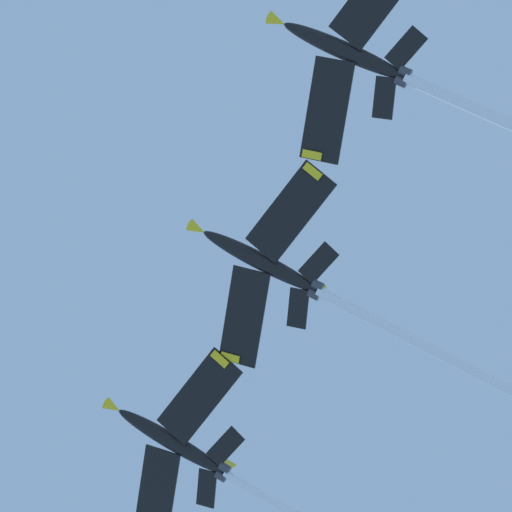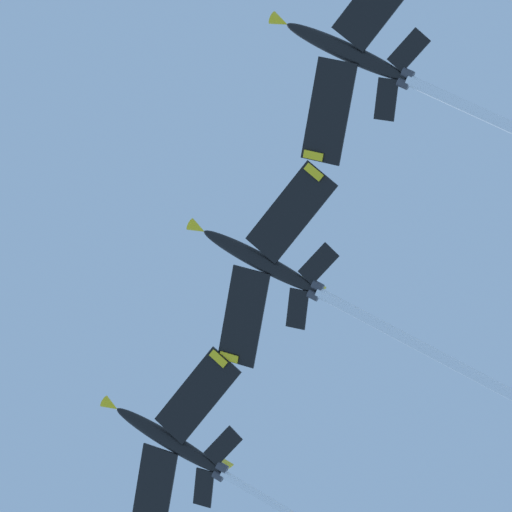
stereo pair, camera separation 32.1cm
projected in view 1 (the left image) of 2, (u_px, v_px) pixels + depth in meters
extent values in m
ellipsoid|color=black|center=(344.00, 50.00, 101.76)|extent=(8.32, 10.27, 5.65)
cone|color=yellow|center=(277.00, 21.00, 103.56)|extent=(2.12, 2.26, 1.70)
ellipsoid|color=black|center=(324.00, 42.00, 102.89)|extent=(2.57, 2.94, 1.86)
cube|color=black|center=(327.00, 111.00, 102.63)|extent=(8.32, 9.15, 1.50)
cube|color=yellow|center=(312.00, 155.00, 103.57)|extent=(1.78, 1.62, 0.77)
cube|color=black|center=(406.00, 48.00, 99.91)|extent=(3.97, 2.82, 0.81)
cube|color=black|center=(384.00, 98.00, 100.92)|extent=(3.48, 3.94, 0.81)
cube|color=yellow|center=(397.00, 73.00, 101.78)|extent=(2.11, 2.71, 3.48)
cylinder|color=#38383D|center=(405.00, 72.00, 100.01)|extent=(1.38, 1.46, 1.11)
cylinder|color=#38383D|center=(401.00, 82.00, 100.21)|extent=(1.38, 1.46, 1.11)
ellipsoid|color=black|center=(260.00, 261.00, 105.93)|extent=(8.27, 10.33, 5.55)
cone|color=yellow|center=(197.00, 229.00, 107.66)|extent=(2.11, 2.26, 1.69)
ellipsoid|color=black|center=(242.00, 250.00, 107.03)|extent=(2.56, 2.95, 1.84)
cube|color=black|center=(291.00, 212.00, 104.45)|extent=(9.63, 6.64, 1.47)
cube|color=yellow|center=(313.00, 171.00, 103.58)|extent=(1.31, 1.86, 0.75)
cube|color=black|center=(244.00, 317.00, 106.80)|extent=(8.36, 9.14, 1.47)
cube|color=yellow|center=(230.00, 358.00, 107.74)|extent=(1.78, 1.63, 0.75)
cube|color=black|center=(319.00, 263.00, 104.13)|extent=(3.97, 2.80, 0.79)
cube|color=black|center=(298.00, 308.00, 105.14)|extent=(3.50, 3.94, 0.79)
cube|color=yellow|center=(311.00, 283.00, 106.00)|extent=(2.08, 2.71, 3.47)
cylinder|color=#38383D|center=(318.00, 285.00, 104.24)|extent=(1.37, 1.46, 1.10)
cylinder|color=#38383D|center=(314.00, 294.00, 104.43)|extent=(1.37, 1.46, 1.10)
cylinder|color=white|center=(417.00, 342.00, 101.74)|extent=(12.00, 15.63, 7.94)
ellipsoid|color=black|center=(171.00, 441.00, 110.18)|extent=(8.22, 10.28, 5.80)
cone|color=yellow|center=(113.00, 407.00, 112.06)|extent=(2.12, 2.27, 1.72)
ellipsoid|color=black|center=(155.00, 429.00, 111.33)|extent=(2.55, 2.95, 1.89)
cube|color=black|center=(199.00, 396.00, 108.69)|extent=(9.62, 6.61, 1.55)
cube|color=yellow|center=(220.00, 359.00, 107.81)|extent=(1.31, 1.85, 0.79)
cube|color=black|center=(157.00, 494.00, 111.04)|extent=(8.34, 9.12, 1.55)
cube|color=black|center=(226.00, 446.00, 108.28)|extent=(3.96, 2.79, 0.83)
cube|color=black|center=(207.00, 488.00, 109.29)|extent=(3.49, 3.94, 0.83)
cube|color=yellow|center=(220.00, 463.00, 110.15)|extent=(2.10, 2.74, 3.50)
cylinder|color=#38383D|center=(225.00, 468.00, 108.36)|extent=(1.38, 1.46, 1.12)
cylinder|color=#38383D|center=(221.00, 476.00, 108.56)|extent=(1.38, 1.46, 1.12)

